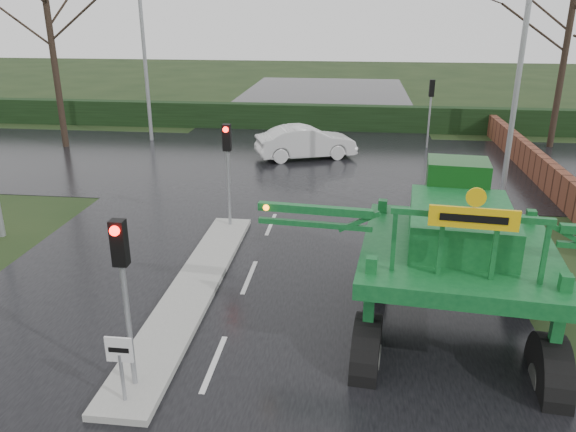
# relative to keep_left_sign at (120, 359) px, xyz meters

# --- Properties ---
(ground) EXTENTS (140.00, 140.00, 0.00)m
(ground) POSITION_rel_keep_left_sign_xyz_m (1.30, 1.50, -1.06)
(ground) COLOR black
(ground) RESTS_ON ground
(road_main) EXTENTS (14.00, 80.00, 0.02)m
(road_main) POSITION_rel_keep_left_sign_xyz_m (1.30, 11.50, -1.05)
(road_main) COLOR black
(road_main) RESTS_ON ground
(road_cross) EXTENTS (80.00, 12.00, 0.02)m
(road_cross) POSITION_rel_keep_left_sign_xyz_m (1.30, 17.50, -1.05)
(road_cross) COLOR black
(road_cross) RESTS_ON ground
(median_island) EXTENTS (1.20, 10.00, 0.16)m
(median_island) POSITION_rel_keep_left_sign_xyz_m (0.00, 4.50, -0.97)
(median_island) COLOR gray
(median_island) RESTS_ON ground
(hedge_row) EXTENTS (44.00, 0.90, 1.50)m
(hedge_row) POSITION_rel_keep_left_sign_xyz_m (1.30, 25.50, -0.31)
(hedge_row) COLOR black
(hedge_row) RESTS_ON ground
(brick_wall) EXTENTS (0.40, 20.00, 1.20)m
(brick_wall) POSITION_rel_keep_left_sign_xyz_m (11.80, 17.50, -0.46)
(brick_wall) COLOR #592D1E
(brick_wall) RESTS_ON ground
(keep_left_sign) EXTENTS (0.50, 0.07, 1.35)m
(keep_left_sign) POSITION_rel_keep_left_sign_xyz_m (0.00, 0.00, 0.00)
(keep_left_sign) COLOR gray
(keep_left_sign) RESTS_ON ground
(traffic_signal_near) EXTENTS (0.26, 0.33, 3.52)m
(traffic_signal_near) POSITION_rel_keep_left_sign_xyz_m (0.00, 0.49, 1.53)
(traffic_signal_near) COLOR gray
(traffic_signal_near) RESTS_ON ground
(traffic_signal_mid) EXTENTS (0.26, 0.33, 3.52)m
(traffic_signal_mid) POSITION_rel_keep_left_sign_xyz_m (0.00, 8.99, 1.53)
(traffic_signal_mid) COLOR gray
(traffic_signal_mid) RESTS_ON ground
(traffic_signal_far) EXTENTS (0.26, 0.33, 3.52)m
(traffic_signal_far) POSITION_rel_keep_left_sign_xyz_m (7.80, 21.51, 1.53)
(traffic_signal_far) COLOR gray
(traffic_signal_far) RESTS_ON ground
(street_light_right) EXTENTS (3.85, 0.30, 10.00)m
(street_light_right) POSITION_rel_keep_left_sign_xyz_m (9.49, 13.50, 4.93)
(street_light_right) COLOR gray
(street_light_right) RESTS_ON ground
(street_light_left_far) EXTENTS (3.85, 0.30, 10.00)m
(street_light_left_far) POSITION_rel_keep_left_sign_xyz_m (-6.89, 21.50, 4.93)
(street_light_left_far) COLOR gray
(street_light_left_far) RESTS_ON ground
(tree_left_far) EXTENTS (7.70, 7.70, 13.26)m
(tree_left_far) POSITION_rel_keep_left_sign_xyz_m (-11.20, 19.50, 6.09)
(tree_left_far) COLOR black
(tree_left_far) RESTS_ON ground
(tree_right_far) EXTENTS (7.00, 7.00, 12.05)m
(tree_right_far) POSITION_rel_keep_left_sign_xyz_m (14.30, 22.50, 5.44)
(tree_right_far) COLOR black
(tree_right_far) RESTS_ON ground
(crop_sprayer) EXTENTS (8.86, 5.91, 4.97)m
(crop_sprayer) POSITION_rel_keep_left_sign_xyz_m (4.46, 2.27, 1.29)
(crop_sprayer) COLOR black
(crop_sprayer) RESTS_ON ground
(white_sedan) EXTENTS (5.08, 3.30, 1.58)m
(white_sedan) POSITION_rel_keep_left_sign_xyz_m (1.66, 18.58, -1.06)
(white_sedan) COLOR silver
(white_sedan) RESTS_ON ground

